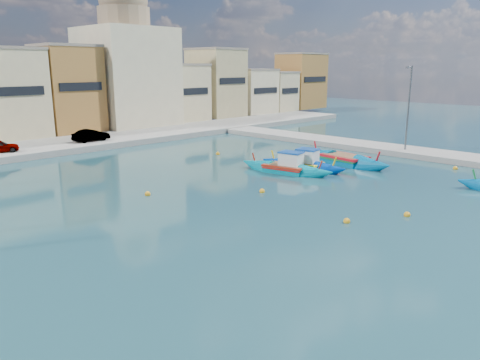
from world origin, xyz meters
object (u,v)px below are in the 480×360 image
church_block (127,62)px  luzzu_cyan_mid (344,161)px  quay_street_lamp (408,108)px  luzzu_turquoise_cabin (286,169)px  luzzu_blue_cabin (303,166)px

church_block → luzzu_cyan_mid: bearing=-90.1°
quay_street_lamp → luzzu_cyan_mid: bearing=167.1°
quay_street_lamp → luzzu_turquoise_cabin: size_ratio=0.98×
church_block → luzzu_cyan_mid: (-0.04, -32.28, -8.13)m
luzzu_blue_cabin → luzzu_cyan_mid: (4.26, -1.10, -0.04)m
church_block → luzzu_turquoise_cabin: church_block is taller
luzzu_blue_cabin → luzzu_cyan_mid: luzzu_blue_cabin is taller
luzzu_blue_cabin → church_block: bearing=82.1°
church_block → luzzu_turquoise_cabin: (-5.98, -30.84, -8.10)m
church_block → luzzu_blue_cabin: 32.50m
church_block → luzzu_blue_cabin: bearing=-97.9°
quay_street_lamp → luzzu_cyan_mid: quay_street_lamp is taller
church_block → luzzu_turquoise_cabin: size_ratio=2.33×
luzzu_blue_cabin → luzzu_turquoise_cabin: bearing=168.6°
luzzu_turquoise_cabin → luzzu_cyan_mid: 6.11m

